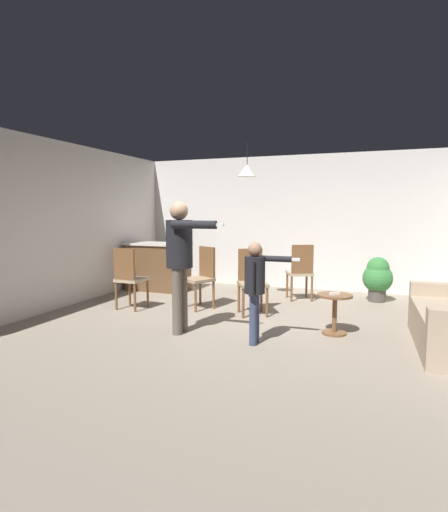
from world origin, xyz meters
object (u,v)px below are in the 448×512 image
side_table_by_couch (335,309)px  potted_plant_corner (248,272)px  person_child (256,281)px  dining_chair_spare (129,276)px  dining_chair_by_counter (301,270)px  potted_plant_by_wall (378,277)px  dining_chair_near_wall (252,279)px  person_adult (180,252)px  dining_chair_centre_back (202,275)px  spare_remote_on_table (335,294)px  kitchen_counter (158,266)px

side_table_by_couch → potted_plant_corner: potted_plant_corner is taller
person_child → dining_chair_spare: (-2.39, 0.97, -0.21)m
dining_chair_by_counter → potted_plant_by_wall: dining_chair_by_counter is taller
dining_chair_by_counter → dining_chair_near_wall: same height
dining_chair_by_counter → dining_chair_spare: (-2.46, -1.64, 0.00)m
dining_chair_by_counter → dining_chair_near_wall: size_ratio=1.00×
dining_chair_by_counter → side_table_by_couch: bearing=-91.8°
side_table_by_couch → person_adult: person_adult is taller
dining_chair_by_counter → potted_plant_corner: (-1.18, 0.68, -0.19)m
dining_chair_centre_back → spare_remote_on_table: bearing=-170.3°
spare_remote_on_table → potted_plant_by_wall: bearing=77.6°
dining_chair_near_wall → dining_chair_spare: same height
dining_chair_near_wall → spare_remote_on_table: size_ratio=7.69×
kitchen_counter → dining_chair_spare: 1.69m
potted_plant_by_wall → side_table_by_couch: bearing=-102.6°
potted_plant_by_wall → spare_remote_on_table: 2.37m
person_child → dining_chair_by_counter: (0.07, 2.61, -0.21)m
kitchen_counter → person_adult: person_adult is taller
dining_chair_near_wall → dining_chair_centre_back: same height
dining_chair_spare → person_adult: bearing=-29.8°
side_table_by_couch → dining_chair_near_wall: dining_chair_near_wall is taller
potted_plant_by_wall → dining_chair_spare: bearing=-151.5°
person_child → dining_chair_near_wall: 1.48m
person_child → potted_plant_by_wall: size_ratio=1.56×
kitchen_counter → dining_chair_centre_back: (1.45, -1.13, 0.07)m
potted_plant_corner → spare_remote_on_table: potted_plant_corner is taller
dining_chair_spare → spare_remote_on_table: size_ratio=7.69×
person_child → dining_chair_by_counter: bearing=176.2°
side_table_by_couch → dining_chair_spare: 3.25m
kitchen_counter → dining_chair_centre_back: size_ratio=1.26×
side_table_by_couch → spare_remote_on_table: 0.21m
person_adult → potted_plant_corner: (-0.07, 3.19, -0.70)m
dining_chair_centre_back → potted_plant_corner: bearing=-67.9°
person_child → spare_remote_on_table: bearing=127.1°
dining_chair_near_wall → dining_chair_centre_back: (-0.88, 0.09, 0.00)m
dining_chair_by_counter → potted_plant_by_wall: bearing=-7.1°
dining_chair_by_counter → dining_chair_spare: bearing=-170.4°
kitchen_counter → dining_chair_spare: bearing=-76.3°
person_adult → potted_plant_by_wall: (2.39, 2.90, -0.62)m
dining_chair_centre_back → potted_plant_corner: dining_chair_centre_back is taller
person_adult → kitchen_counter: bearing=-146.7°
person_adult → dining_chair_near_wall: size_ratio=1.70×
potted_plant_corner → person_child: bearing=-71.5°
kitchen_counter → spare_remote_on_table: (3.63, -1.92, 0.06)m
person_adult → dining_chair_by_counter: (1.10, 2.51, -0.51)m
kitchen_counter → dining_chair_near_wall: bearing=-27.7°
potted_plant_corner → dining_chair_spare: bearing=-118.9°
side_table_by_couch → spare_remote_on_table: spare_remote_on_table is taller
dining_chair_near_wall → dining_chair_spare: (-1.92, -0.42, 0.00)m
potted_plant_corner → kitchen_counter: bearing=-157.9°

